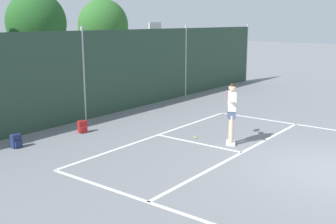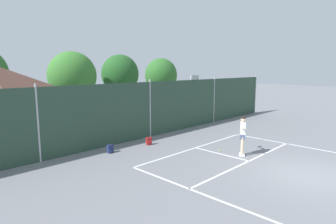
# 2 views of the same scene
# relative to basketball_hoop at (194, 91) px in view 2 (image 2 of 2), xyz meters

# --- Properties ---
(ground_plane) EXTENTS (120.00, 120.00, 0.00)m
(ground_plane) POSITION_rel_basketball_hoop_xyz_m (-5.89, -10.43, -2.31)
(ground_plane) COLOR slate
(court_markings) EXTENTS (8.30, 11.10, 0.01)m
(court_markings) POSITION_rel_basketball_hoop_xyz_m (-5.89, -9.79, -2.31)
(court_markings) COLOR white
(court_markings) RESTS_ON ground
(chainlink_fence) EXTENTS (26.09, 0.09, 3.43)m
(chainlink_fence) POSITION_rel_basketball_hoop_xyz_m (-5.89, -1.43, -0.67)
(chainlink_fence) COLOR #284233
(chainlink_fence) RESTS_ON ground
(basketball_hoop) EXTENTS (0.90, 0.67, 3.55)m
(basketball_hoop) POSITION_rel_basketball_hoop_xyz_m (0.00, 0.00, 0.00)
(basketball_hoop) COLOR #284CB2
(basketball_hoop) RESTS_ON ground
(treeline_backdrop) EXTENTS (25.99, 3.69, 5.60)m
(treeline_backdrop) POSITION_rel_basketball_hoop_xyz_m (-5.71, 8.81, 1.21)
(treeline_backdrop) COLOR brown
(treeline_backdrop) RESTS_ON ground
(tennis_player) EXTENTS (1.21, 0.87, 1.85)m
(tennis_player) POSITION_rel_basketball_hoop_xyz_m (-5.39, -7.31, -1.20)
(tennis_player) COLOR silver
(tennis_player) RESTS_ON ground
(tennis_ball) EXTENTS (0.07, 0.07, 0.07)m
(tennis_ball) POSITION_rel_basketball_hoop_xyz_m (-5.50, -6.12, -2.28)
(tennis_ball) COLOR #CCE033
(tennis_ball) RESTS_ON ground
(backpack_navy) EXTENTS (0.28, 0.24, 0.46)m
(backpack_navy) POSITION_rel_basketball_hoop_xyz_m (-9.47, -2.51, -2.12)
(backpack_navy) COLOR navy
(backpack_navy) RESTS_ON ground
(backpack_red) EXTENTS (0.32, 0.30, 0.46)m
(backpack_red) POSITION_rel_basketball_hoop_xyz_m (-7.18, -2.76, -2.12)
(backpack_red) COLOR maroon
(backpack_red) RESTS_ON ground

